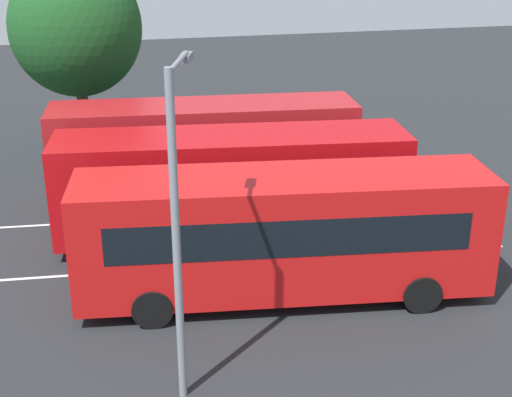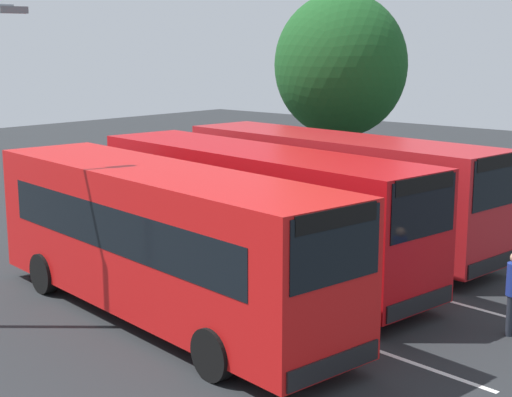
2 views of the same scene
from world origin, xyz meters
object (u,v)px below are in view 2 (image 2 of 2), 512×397
at_px(bus_center_right, 336,187).
at_px(depot_tree, 340,66).
at_px(bus_center_left, 257,208).
at_px(bus_far_left, 161,238).

height_order(bus_center_right, depot_tree, depot_tree).
bearing_deg(depot_tree, bus_center_left, -66.00).
relative_size(bus_center_left, bus_center_right, 1.00).
xyz_separation_m(bus_center_left, depot_tree, (-4.12, 9.26, 3.27)).
xyz_separation_m(bus_far_left, bus_center_left, (-0.53, 3.68, 0.00)).
bearing_deg(bus_center_right, depot_tree, 130.65).
height_order(bus_far_left, bus_center_left, same).
relative_size(bus_far_left, bus_center_left, 1.00).
distance_m(bus_center_left, depot_tree, 10.65).
bearing_deg(depot_tree, bus_far_left, -70.22).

